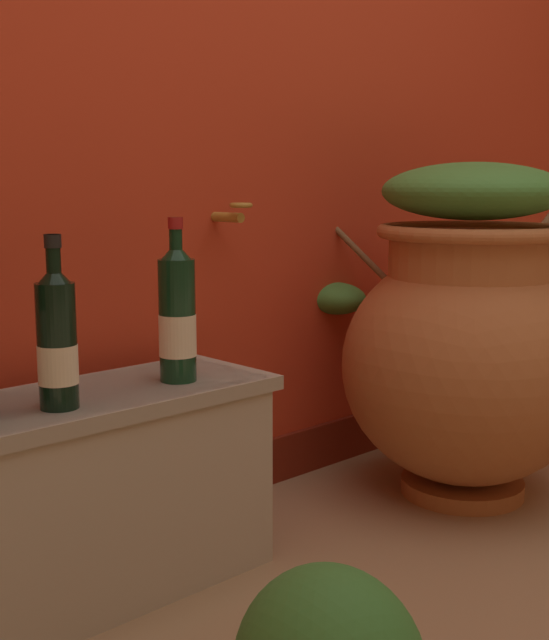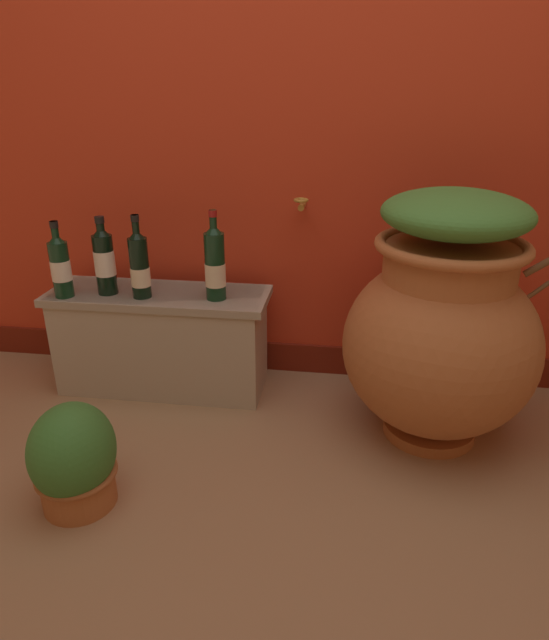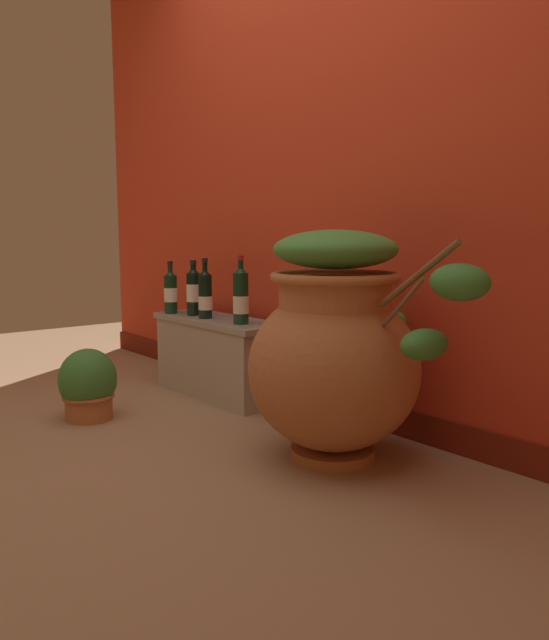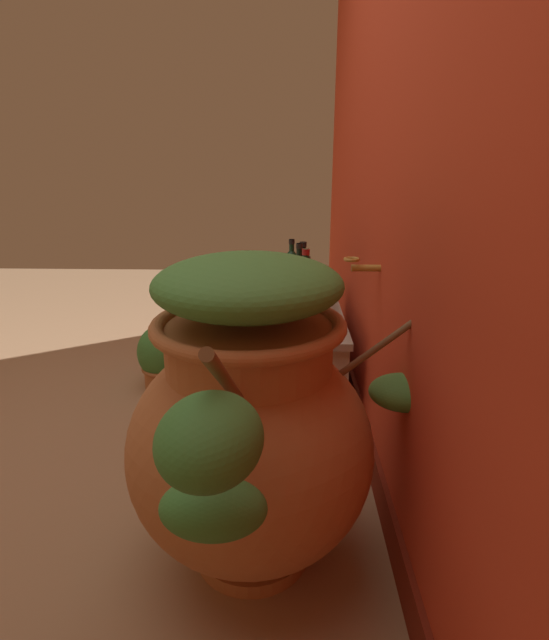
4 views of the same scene
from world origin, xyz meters
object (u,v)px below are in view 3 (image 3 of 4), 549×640
Objects in this scene: wine_bottle_middle at (194,290)px; wine_bottle_left at (241,296)px; potted_shrub at (88,386)px; wine_bottle_back at (171,291)px; wine_bottle_right at (205,294)px; terracotta_urn at (336,351)px.

wine_bottle_left is at bearing 0.09° from wine_bottle_middle.
wine_bottle_left reaches higher than potted_shrub.
wine_bottle_left is 0.43m from wine_bottle_middle.
wine_bottle_back is 0.88× the size of potted_shrub.
wine_bottle_right is at bearing -8.17° from wine_bottle_middle.
wine_bottle_middle is at bearing 171.83° from wine_bottle_right.
wine_bottle_left is 1.12× the size of wine_bottle_middle.
wine_bottle_middle is 0.95× the size of wine_bottle_right.
wine_bottle_right reaches higher than wine_bottle_back.
wine_bottle_left is 1.01× the size of potted_shrub.
wine_bottle_right is at bearing 172.82° from terracotta_urn.
potted_shrub is (-0.27, -0.69, -0.40)m from wine_bottle_left.
potted_shrub is at bearing -76.88° from wine_bottle_middle.
terracotta_urn is 0.85m from wine_bottle_left.
wine_bottle_middle is 0.15m from wine_bottle_right.
terracotta_urn is at bearing -7.30° from wine_bottle_middle.
wine_bottle_back is 0.80m from potted_shrub.
potted_shrub is at bearing -88.91° from wine_bottle_right.
wine_bottle_middle is 0.81m from potted_shrub.
wine_bottle_middle is 0.91× the size of potted_shrub.
wine_bottle_middle is at bearing 103.12° from potted_shrub.
wine_bottle_right is 0.30m from wine_bottle_back.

